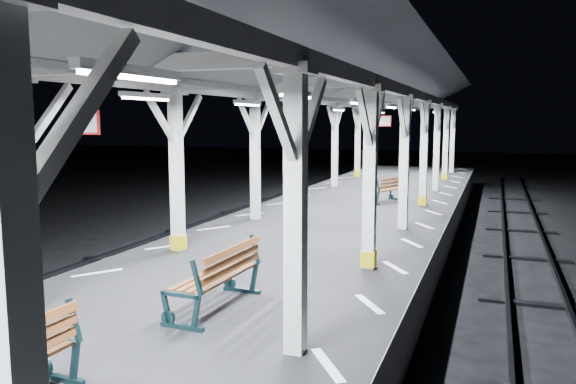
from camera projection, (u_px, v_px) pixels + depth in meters
The scene contains 7 objects.
ground at pixel (222, 346), 9.24m from camera, with size 120.00×120.00×0.00m, color black.
platform at pixel (221, 317), 9.18m from camera, with size 6.00×50.00×1.00m, color black.
hazard_stripes_left at pixel (97, 273), 9.95m from camera, with size 1.00×48.00×0.01m, color silver.
hazard_stripes_right at pixel (369, 304), 8.27m from camera, with size 1.00×48.00×0.01m, color silver.
canopy at pixel (217, 64), 8.64m from camera, with size 5.40×49.00×4.65m.
bench_mid at pixel (221, 275), 7.96m from camera, with size 0.73×1.79×0.96m.
bench_far at pixel (387, 189), 18.43m from camera, with size 1.05×1.61×0.82m.
Camera 1 is at (4.09, -7.91, 3.70)m, focal length 35.00 mm.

